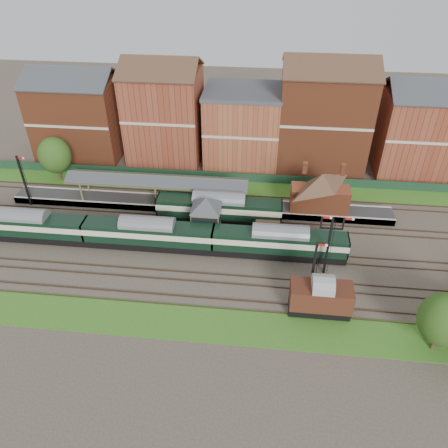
# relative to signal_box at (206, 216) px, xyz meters

# --- Properties ---
(ground) EXTENTS (160.00, 160.00, 0.00)m
(ground) POSITION_rel_signal_box_xyz_m (3.00, -3.25, -3.19)
(ground) COLOR #473D33
(ground) RESTS_ON ground
(grass_back) EXTENTS (90.00, 4.50, 0.06)m
(grass_back) POSITION_rel_signal_box_xyz_m (3.00, 12.75, -3.16)
(grass_back) COLOR #2D6619
(grass_back) RESTS_ON ground
(grass_front) EXTENTS (90.00, 5.00, 0.06)m
(grass_front) POSITION_rel_signal_box_xyz_m (3.00, -15.25, -3.16)
(grass_front) COLOR #2D6619
(grass_front) RESTS_ON ground
(fence) EXTENTS (90.00, 0.12, 1.50)m
(fence) POSITION_rel_signal_box_xyz_m (3.00, 14.75, -2.44)
(fence) COLOR #193823
(fence) RESTS_ON ground
(platform) EXTENTS (55.00, 3.40, 1.00)m
(platform) POSITION_rel_signal_box_xyz_m (-2.00, 6.50, -2.69)
(platform) COLOR #2D2D2D
(platform) RESTS_ON ground
(signal_box) EXTENTS (5.40, 5.40, 6.00)m
(signal_box) POSITION_rel_signal_box_xyz_m (0.00, 0.00, 0.00)
(signal_box) COLOR #677452
(signal_box) RESTS_ON ground
(brick_hut) EXTENTS (3.20, 2.64, 2.94)m
(brick_hut) POSITION_rel_signal_box_xyz_m (8.00, 0.00, -2.00)
(brick_hut) COLOR brown
(brick_hut) RESTS_ON ground
(station_building) EXTENTS (8.10, 8.10, 5.90)m
(station_building) POSITION_rel_signal_box_xyz_m (15.00, 6.50, 0.76)
(station_building) COLOR brown
(station_building) RESTS_ON platform
(canopy) EXTENTS (26.00, 3.89, 4.08)m
(canopy) POSITION_rel_signal_box_xyz_m (-8.00, 6.50, 1.39)
(canopy) COLOR #535938
(canopy) RESTS_ON platform
(semaphore_bracket) EXTENTS (3.60, 0.25, 8.18)m
(semaphore_bracket) POSITION_rel_signal_box_xyz_m (15.04, -5.75, 1.44)
(semaphore_bracket) COLOR black
(semaphore_bracket) RESTS_ON ground
(semaphore_platform_end) EXTENTS (1.23, 0.25, 8.00)m
(semaphore_platform_end) POSITION_rel_signal_box_xyz_m (-26.98, 4.75, 0.96)
(semaphore_platform_end) COLOR black
(semaphore_platform_end) RESTS_ON ground
(semaphore_siding) EXTENTS (1.23, 0.25, 8.00)m
(semaphore_siding) POSITION_rel_signal_box_xyz_m (13.02, -10.25, 0.96)
(semaphore_siding) COLOR black
(semaphore_siding) RESTS_ON ground
(town_backdrop) EXTENTS (69.00, 10.00, 16.00)m
(town_backdrop) POSITION_rel_signal_box_xyz_m (2.82, 21.75, 3.81)
(town_backdrop) COLOR brown
(town_backdrop) RESTS_ON ground
(dmu_train) EXTENTS (49.62, 2.61, 3.81)m
(dmu_train) POSITION_rel_signal_box_xyz_m (-6.98, -3.25, -0.95)
(dmu_train) COLOR black
(dmu_train) RESTS_ON ground
(platform_railcar) EXTENTS (17.09, 2.70, 3.94)m
(platform_railcar) POSITION_rel_signal_box_xyz_m (1.28, 3.25, -0.88)
(platform_railcar) COLOR black
(platform_railcar) RESTS_ON ground
(goods_van_a) EXTENTS (6.50, 2.82, 3.94)m
(goods_van_a) POSITION_rel_signal_box_xyz_m (13.92, -12.25, -0.96)
(goods_van_a) COLOR black
(goods_van_a) RESTS_ON ground
(tree_far) EXTENTS (4.76, 4.76, 6.94)m
(tree_far) POSITION_rel_signal_box_xyz_m (24.88, -15.92, 1.00)
(tree_far) COLOR #382619
(tree_far) RESTS_ON ground
(tree_back) EXTENTS (5.03, 5.03, 7.35)m
(tree_back) POSITION_rel_signal_box_xyz_m (-25.55, 12.12, 1.25)
(tree_back) COLOR #382619
(tree_back) RESTS_ON ground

